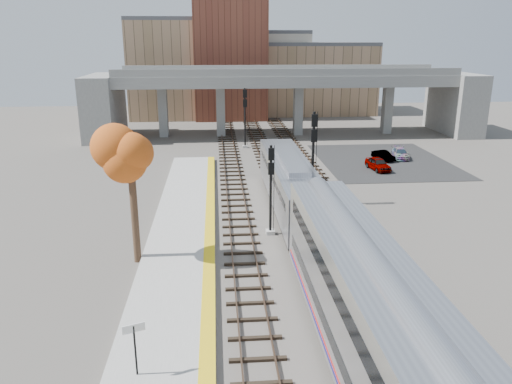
{
  "coord_description": "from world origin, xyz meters",
  "views": [
    {
      "loc": [
        -4.77,
        -25.46,
        13.17
      ],
      "look_at": [
        -1.94,
        9.12,
        2.5
      ],
      "focal_mm": 35.0,
      "sensor_mm": 36.0,
      "label": 1
    }
  ],
  "objects_px": {
    "car_a": "(378,164)",
    "car_b": "(383,156)",
    "tree": "(130,154)",
    "car_c": "(400,153)",
    "signal_mast_far": "(245,118)",
    "coach": "(383,343)",
    "locomotive": "(290,183)",
    "signal_mast_mid": "(313,159)",
    "signal_mast_near": "(271,193)"
  },
  "relations": [
    {
      "from": "locomotive",
      "to": "coach",
      "type": "distance_m",
      "value": 22.61
    },
    {
      "from": "coach",
      "to": "signal_mast_far",
      "type": "xyz_separation_m",
      "value": [
        -2.1,
        46.77,
        0.95
      ]
    },
    {
      "from": "tree",
      "to": "car_a",
      "type": "distance_m",
      "value": 30.63
    },
    {
      "from": "locomotive",
      "to": "car_b",
      "type": "xyz_separation_m",
      "value": [
        13.04,
        16.01,
        -1.7
      ]
    },
    {
      "from": "car_c",
      "to": "locomotive",
      "type": "bearing_deg",
      "value": -121.95
    },
    {
      "from": "coach",
      "to": "signal_mast_near",
      "type": "height_order",
      "value": "signal_mast_near"
    },
    {
      "from": "car_a",
      "to": "car_b",
      "type": "bearing_deg",
      "value": 56.71
    },
    {
      "from": "car_b",
      "to": "signal_mast_near",
      "type": "bearing_deg",
      "value": -141.88
    },
    {
      "from": "car_a",
      "to": "car_b",
      "type": "xyz_separation_m",
      "value": [
        1.98,
        4.2,
        -0.12
      ]
    },
    {
      "from": "car_a",
      "to": "car_b",
      "type": "relative_size",
      "value": 1.18
    },
    {
      "from": "tree",
      "to": "locomotive",
      "type": "bearing_deg",
      "value": 39.35
    },
    {
      "from": "locomotive",
      "to": "signal_mast_mid",
      "type": "xyz_separation_m",
      "value": [
        2.0,
        1.1,
        1.66
      ]
    },
    {
      "from": "signal_mast_near",
      "to": "signal_mast_mid",
      "type": "relative_size",
      "value": 0.83
    },
    {
      "from": "signal_mast_far",
      "to": "locomotive",
      "type": "bearing_deg",
      "value": -85.03
    },
    {
      "from": "car_c",
      "to": "car_a",
      "type": "bearing_deg",
      "value": -119.81
    },
    {
      "from": "signal_mast_near",
      "to": "signal_mast_far",
      "type": "xyz_separation_m",
      "value": [
        0.0,
        29.27,
        0.72
      ]
    },
    {
      "from": "signal_mast_near",
      "to": "tree",
      "type": "xyz_separation_m",
      "value": [
        -8.65,
        -3.71,
        3.73
      ]
    },
    {
      "from": "signal_mast_mid",
      "to": "signal_mast_far",
      "type": "relative_size",
      "value": 1.04
    },
    {
      "from": "locomotive",
      "to": "signal_mast_far",
      "type": "relative_size",
      "value": 2.57
    },
    {
      "from": "locomotive",
      "to": "signal_mast_far",
      "type": "bearing_deg",
      "value": 94.97
    },
    {
      "from": "signal_mast_far",
      "to": "car_a",
      "type": "distance_m",
      "value": 18.31
    },
    {
      "from": "signal_mast_mid",
      "to": "car_a",
      "type": "height_order",
      "value": "signal_mast_mid"
    },
    {
      "from": "signal_mast_far",
      "to": "signal_mast_near",
      "type": "bearing_deg",
      "value": -90.0
    },
    {
      "from": "coach",
      "to": "car_b",
      "type": "bearing_deg",
      "value": 71.34
    },
    {
      "from": "car_a",
      "to": "signal_mast_mid",
      "type": "bearing_deg",
      "value": -138.33
    },
    {
      "from": "signal_mast_far",
      "to": "tree",
      "type": "distance_m",
      "value": 34.23
    },
    {
      "from": "tree",
      "to": "car_c",
      "type": "distance_m",
      "value": 37.05
    },
    {
      "from": "coach",
      "to": "signal_mast_near",
      "type": "relative_size",
      "value": 3.92
    },
    {
      "from": "signal_mast_near",
      "to": "signal_mast_far",
      "type": "height_order",
      "value": "signal_mast_far"
    },
    {
      "from": "locomotive",
      "to": "car_c",
      "type": "distance_m",
      "value": 22.78
    },
    {
      "from": "locomotive",
      "to": "car_c",
      "type": "bearing_deg",
      "value": 47.72
    },
    {
      "from": "tree",
      "to": "car_c",
      "type": "bearing_deg",
      "value": 44.55
    },
    {
      "from": "coach",
      "to": "signal_mast_far",
      "type": "bearing_deg",
      "value": 92.57
    },
    {
      "from": "signal_mast_far",
      "to": "coach",
      "type": "bearing_deg",
      "value": -87.43
    },
    {
      "from": "coach",
      "to": "car_a",
      "type": "xyz_separation_m",
      "value": [
        11.06,
        34.41,
        -2.1
      ]
    },
    {
      "from": "tree",
      "to": "car_b",
      "type": "height_order",
      "value": "tree"
    },
    {
      "from": "tree",
      "to": "car_b",
      "type": "relative_size",
      "value": 2.79
    },
    {
      "from": "locomotive",
      "to": "signal_mast_far",
      "type": "height_order",
      "value": "signal_mast_far"
    },
    {
      "from": "signal_mast_near",
      "to": "car_b",
      "type": "xyz_separation_m",
      "value": [
        15.14,
        21.11,
        -2.45
      ]
    },
    {
      "from": "coach",
      "to": "signal_mast_mid",
      "type": "height_order",
      "value": "signal_mast_mid"
    },
    {
      "from": "signal_mast_mid",
      "to": "car_a",
      "type": "bearing_deg",
      "value": 49.75
    },
    {
      "from": "signal_mast_mid",
      "to": "car_a",
      "type": "xyz_separation_m",
      "value": [
        9.06,
        10.71,
        -3.25
      ]
    },
    {
      "from": "signal_mast_far",
      "to": "car_b",
      "type": "height_order",
      "value": "signal_mast_far"
    },
    {
      "from": "car_b",
      "to": "car_c",
      "type": "bearing_deg",
      "value": 3.5
    },
    {
      "from": "signal_mast_mid",
      "to": "car_c",
      "type": "height_order",
      "value": "signal_mast_mid"
    },
    {
      "from": "locomotive",
      "to": "signal_mast_near",
      "type": "relative_size",
      "value": 2.99
    },
    {
      "from": "car_a",
      "to": "car_c",
      "type": "bearing_deg",
      "value": 41.78
    },
    {
      "from": "coach",
      "to": "signal_mast_far",
      "type": "height_order",
      "value": "signal_mast_far"
    },
    {
      "from": "coach",
      "to": "tree",
      "type": "height_order",
      "value": "tree"
    },
    {
      "from": "car_a",
      "to": "coach",
      "type": "bearing_deg",
      "value": -115.9
    }
  ]
}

